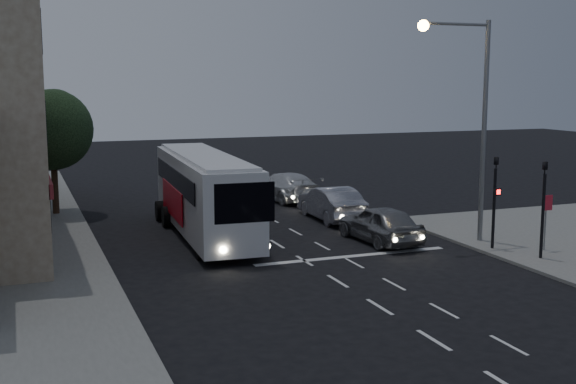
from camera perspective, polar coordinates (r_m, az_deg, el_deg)
name	(u,v)px	position (r m, az deg, el deg)	size (l,w,h in m)	color
ground	(326,274)	(25.54, 3.00, -6.48)	(120.00, 120.00, 0.00)	black
road_markings	(322,250)	(28.97, 2.69, -4.62)	(8.00, 30.55, 0.01)	silver
tour_bus	(205,192)	(31.52, -6.61, 0.01)	(3.04, 11.81, 3.59)	silver
car_suv	(380,224)	(30.46, 7.29, -2.50)	(1.87, 4.65, 1.58)	gray
car_sedan_a	(331,203)	(35.12, 3.42, -0.89)	(1.74, 4.99, 1.64)	#A2A2AA
car_sedan_b	(284,186)	(40.78, -0.28, 0.44)	(2.23, 5.49, 1.59)	silver
traffic_signal_main	(495,191)	(29.51, 16.04, 0.06)	(0.25, 0.35, 4.10)	black
traffic_signal_side	(544,198)	(28.42, 19.56, -0.43)	(0.18, 0.15, 4.10)	black
regulatory_sign	(546,213)	(29.92, 19.75, -1.60)	(0.45, 0.12, 2.20)	slate
streetlight	(471,105)	(30.21, 14.30, 6.65)	(3.32, 0.44, 9.00)	slate
street_tree	(52,126)	(37.64, -18.16, 4.97)	(4.00, 4.00, 6.20)	black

